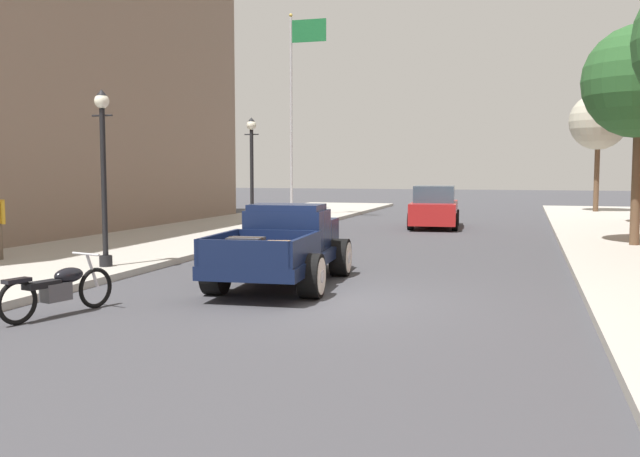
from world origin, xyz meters
The scene contains 9 objects.
ground_plane centered at (0.00, 0.00, 0.00)m, with size 140.00×140.00×0.00m, color #3D3D42.
hotrod_truck_navy centered at (-1.10, 1.64, 0.75)m, with size 2.40×5.02×1.58m.
motorcycle_parked centered at (-3.43, -2.43, 0.44)m, with size 0.76×2.07×0.93m.
car_background_red centered at (0.08, 15.90, 0.77)m, with size 2.11×4.42×1.65m.
street_lamp_near centered at (-5.33, 1.71, 2.39)m, with size 0.50×0.32×3.85m.
street_lamp_far centered at (-5.27, 10.15, 2.39)m, with size 0.50×0.32×3.85m.
flagpole centered at (-6.64, 18.92, 5.77)m, with size 1.74×0.16×9.16m.
street_tree_second centered at (6.48, 9.78, 4.70)m, with size 3.14×3.14×6.14m.
street_tree_farthest centered at (6.95, 26.52, 4.68)m, with size 2.86×2.86×5.99m.
Camera 1 is at (3.49, -11.55, 2.27)m, focal length 39.16 mm.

